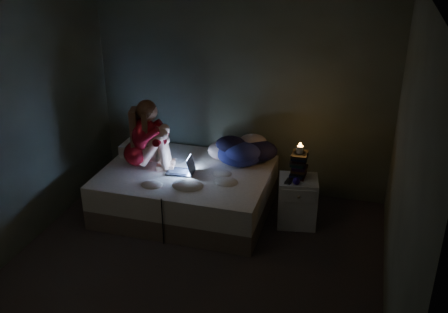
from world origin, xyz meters
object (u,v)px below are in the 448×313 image
at_px(laptop, 180,164).
at_px(bed, 187,191).
at_px(nightstand, 297,201).
at_px(phone, 288,180).
at_px(woman, 137,134).
at_px(candle, 300,149).

bearing_deg(laptop, bed, 48.89).
bearing_deg(nightstand, phone, -154.15).
xyz_separation_m(laptop, phone, (1.21, 0.06, -0.06)).
bearing_deg(bed, woman, -175.06).
height_order(nightstand, phone, phone).
relative_size(nightstand, phone, 3.97).
distance_m(nightstand, candle, 0.61).
xyz_separation_m(nightstand, candle, (-0.02, 0.06, 0.61)).
relative_size(woman, nightstand, 1.46).
bearing_deg(bed, phone, -0.02).
height_order(nightstand, candle, candle).
xyz_separation_m(nightstand, phone, (-0.11, -0.08, 0.28)).
distance_m(bed, nightstand, 1.28).
height_order(woman, phone, woman).
xyz_separation_m(bed, candle, (1.26, 0.13, 0.63)).
xyz_separation_m(woman, nightstand, (1.83, 0.12, -0.64)).
bearing_deg(woman, laptop, -16.64).
bearing_deg(phone, candle, 73.53).
bearing_deg(phone, laptop, -159.37).
bearing_deg(candle, phone, -124.08).
distance_m(woman, laptop, 0.59).
xyz_separation_m(bed, woman, (-0.55, -0.05, 0.66)).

